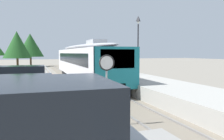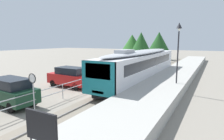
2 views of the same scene
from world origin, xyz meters
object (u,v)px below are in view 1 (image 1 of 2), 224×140
object	(u,v)px
platform_lamp_mid_platform	(138,34)
parked_suv_red	(19,81)
commuter_train	(84,60)
speed_limit_sign	(107,73)
parked_suv_dark_green	(7,103)

from	to	relation	value
platform_lamp_mid_platform	parked_suv_red	size ratio (longest dim) A/B	1.15
commuter_train	platform_lamp_mid_platform	distance (m)	5.85
commuter_train	speed_limit_sign	distance (m)	13.22
speed_limit_sign	commuter_train	bearing A→B (deg)	81.28
parked_suv_dark_green	parked_suv_red	size ratio (longest dim) A/B	1.01
commuter_train	parked_suv_red	xyz separation A→B (m)	(-5.55, -5.76, -1.08)
platform_lamp_mid_platform	speed_limit_sign	size ratio (longest dim) A/B	1.91
commuter_train	parked_suv_dark_green	world-z (taller)	commuter_train
commuter_train	parked_suv_red	bearing A→B (deg)	-133.94
speed_limit_sign	parked_suv_red	size ratio (longest dim) A/B	0.60
platform_lamp_mid_platform	parked_suv_red	bearing A→B (deg)	-164.12
parked_suv_red	commuter_train	bearing A→B (deg)	46.06
platform_lamp_mid_platform	parked_suv_red	world-z (taller)	platform_lamp_mid_platform
platform_lamp_mid_platform	speed_limit_sign	xyz separation A→B (m)	(-6.43, -10.14, -2.50)
platform_lamp_mid_platform	parked_suv_red	distance (m)	10.96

